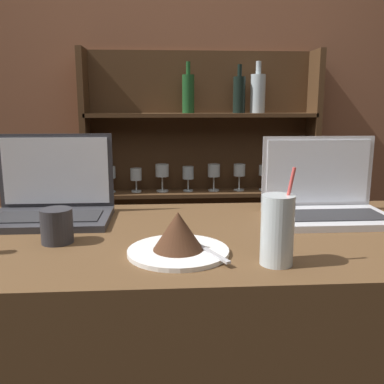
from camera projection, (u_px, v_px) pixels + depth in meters
The scene contains 7 objects.
back_wall at pixel (176, 107), 2.31m from camera, with size 7.00×0.06×2.70m.
back_shelf at pixel (202, 198), 2.33m from camera, with size 1.22×0.18×1.64m.
laptop_near at pixel (52, 201), 1.21m from camera, with size 0.33×0.22×0.24m.
laptop_far at pixel (325, 200), 1.22m from camera, with size 0.34×0.23×0.23m.
cake_plate at pixel (178, 238), 0.93m from camera, with size 0.22×0.22×0.09m.
water_glass at pixel (277, 230), 0.86m from camera, with size 0.07×0.07×0.20m.
coffee_cup at pixel (57, 226), 1.00m from camera, with size 0.07×0.07×0.08m.
Camera 1 is at (-0.07, -0.71, 1.37)m, focal length 40.00 mm.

